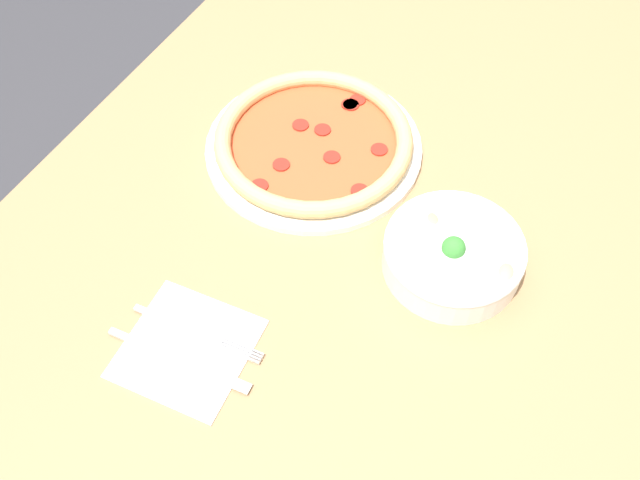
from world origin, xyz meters
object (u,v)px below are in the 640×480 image
object	(u,v)px
pizza	(313,143)
fork	(196,332)
bowl	(454,253)
knife	(172,357)

from	to	relation	value
pizza	fork	xyz separation A→B (m)	(0.36, 0.02, -0.01)
fork	bowl	bearing A→B (deg)	41.35
pizza	fork	size ratio (longest dim) A/B	1.80
bowl	fork	distance (m)	0.36
fork	knife	size ratio (longest dim) A/B	0.92
pizza	bowl	size ratio (longest dim) A/B	1.76
pizza	bowl	world-z (taller)	bowl
pizza	fork	bearing A→B (deg)	2.57
knife	fork	bearing A→B (deg)	77.62
fork	knife	distance (m)	0.04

